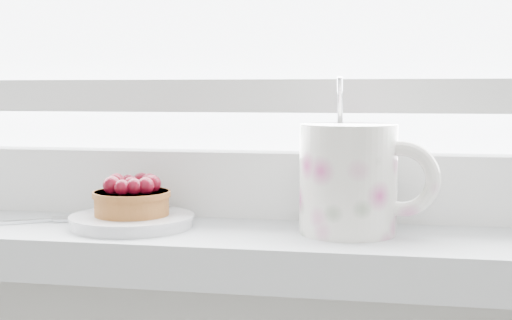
% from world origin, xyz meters
% --- Properties ---
extents(saucer, '(0.12, 0.12, 0.01)m').
position_xyz_m(saucer, '(-0.08, 1.88, 0.95)').
color(saucer, silver).
rests_on(saucer, windowsill).
extents(raspberry_tart, '(0.08, 0.08, 0.04)m').
position_xyz_m(raspberry_tart, '(-0.08, 1.88, 0.97)').
color(raspberry_tart, brown).
rests_on(raspberry_tart, saucer).
extents(floral_mug, '(0.14, 0.11, 0.15)m').
position_xyz_m(floral_mug, '(0.14, 1.89, 0.99)').
color(floral_mug, silver).
rests_on(floral_mug, windowsill).
extents(fork, '(0.17, 0.11, 0.00)m').
position_xyz_m(fork, '(-0.20, 1.87, 0.94)').
color(fork, silver).
rests_on(fork, windowsill).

